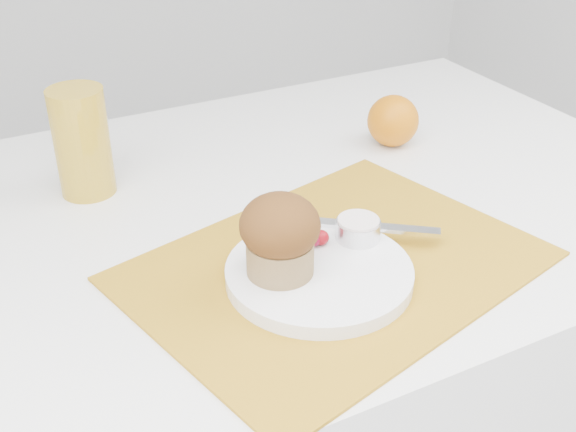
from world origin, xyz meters
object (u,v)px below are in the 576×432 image
plate (319,273)px  juice_glass (82,142)px  table (283,392)px  orange (393,121)px  muffin (280,235)px

plate → juice_glass: 0.40m
table → orange: bearing=18.6°
table → orange: (0.25, 0.08, 0.42)m
muffin → plate: bearing=-16.9°
table → muffin: size_ratio=12.10×
muffin → juice_glass: bearing=112.7°
plate → juice_glass: bearing=117.9°
orange → muffin: size_ratio=0.85×
orange → juice_glass: (-0.48, 0.07, 0.04)m
muffin → orange: bearing=38.2°
table → juice_glass: bearing=147.6°
plate → orange: (0.30, 0.28, 0.03)m
orange → plate: bearing=-136.4°
table → juice_glass: 0.53m
orange → table: bearing=-161.4°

